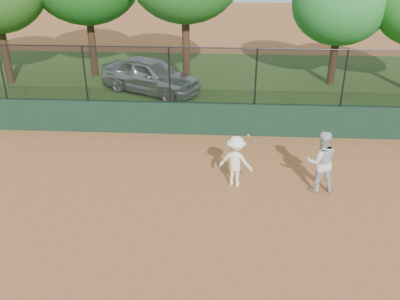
# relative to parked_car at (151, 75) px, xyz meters

# --- Properties ---
(ground) EXTENTS (80.00, 80.00, 0.00)m
(ground) POSITION_rel_parked_car_xyz_m (1.98, -10.60, -0.80)
(ground) COLOR #A26034
(ground) RESTS_ON ground
(back_wall) EXTENTS (26.00, 0.20, 1.20)m
(back_wall) POSITION_rel_parked_car_xyz_m (1.98, -4.60, -0.20)
(back_wall) COLOR #173422
(back_wall) RESTS_ON ground
(grass_strip) EXTENTS (36.00, 12.00, 0.01)m
(grass_strip) POSITION_rel_parked_car_xyz_m (1.98, 1.40, -0.80)
(grass_strip) COLOR #284916
(grass_strip) RESTS_ON ground
(parked_car) EXTENTS (5.06, 3.85, 1.61)m
(parked_car) POSITION_rel_parked_car_xyz_m (0.00, 0.00, 0.00)
(parked_car) COLOR #B2B6BC
(parked_car) RESTS_ON ground
(player_second) EXTENTS (0.97, 0.80, 1.83)m
(player_second) POSITION_rel_parked_car_xyz_m (6.16, -8.35, 0.11)
(player_second) COLOR silver
(player_second) RESTS_ON ground
(player_main) EXTENTS (1.12, 0.83, 1.75)m
(player_main) POSITION_rel_parked_car_xyz_m (3.79, -8.20, -0.03)
(player_main) COLOR white
(player_main) RESTS_ON ground
(fence_assembly) EXTENTS (26.00, 0.06, 2.00)m
(fence_assembly) POSITION_rel_parked_car_xyz_m (1.95, -4.60, 1.43)
(fence_assembly) COLOR black
(fence_assembly) RESTS_ON back_wall
(tree_3) EXTENTS (4.39, 3.99, 5.68)m
(tree_3) POSITION_rel_parked_car_xyz_m (8.54, 1.80, 2.97)
(tree_3) COLOR #402715
(tree_3) RESTS_ON ground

